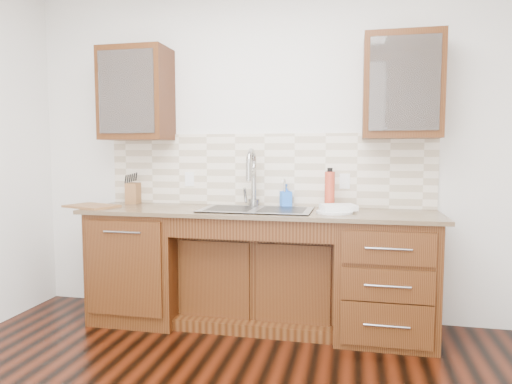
% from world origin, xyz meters
% --- Properties ---
extents(wall_back, '(4.00, 0.10, 2.70)m').
position_xyz_m(wall_back, '(0.00, 1.80, 1.35)').
color(wall_back, white).
rests_on(wall_back, ground).
extents(base_cabinet_left, '(0.70, 0.62, 0.88)m').
position_xyz_m(base_cabinet_left, '(-0.95, 1.44, 0.44)').
color(base_cabinet_left, '#593014').
rests_on(base_cabinet_left, ground).
extents(base_cabinet_center, '(1.20, 0.44, 0.70)m').
position_xyz_m(base_cabinet_center, '(0.00, 1.53, 0.35)').
color(base_cabinet_center, '#593014').
rests_on(base_cabinet_center, ground).
extents(base_cabinet_right, '(0.70, 0.62, 0.88)m').
position_xyz_m(base_cabinet_right, '(0.95, 1.44, 0.44)').
color(base_cabinet_right, '#593014').
rests_on(base_cabinet_right, ground).
extents(countertop, '(2.70, 0.65, 0.03)m').
position_xyz_m(countertop, '(0.00, 1.43, 0.90)').
color(countertop, '#84705B').
rests_on(countertop, base_cabinet_left).
extents(backsplash, '(2.70, 0.02, 0.59)m').
position_xyz_m(backsplash, '(0.00, 1.74, 1.21)').
color(backsplash, beige).
rests_on(backsplash, wall_back).
extents(sink, '(0.84, 0.46, 0.19)m').
position_xyz_m(sink, '(0.00, 1.41, 0.83)').
color(sink, '#9E9EA5').
rests_on(sink, countertop).
extents(faucet, '(0.04, 0.04, 0.40)m').
position_xyz_m(faucet, '(-0.07, 1.64, 1.11)').
color(faucet, '#999993').
rests_on(faucet, countertop).
extents(filter_tap, '(0.02, 0.02, 0.24)m').
position_xyz_m(filter_tap, '(0.18, 1.65, 1.03)').
color(filter_tap, '#999993').
rests_on(filter_tap, countertop).
extents(upper_cabinet_left, '(0.55, 0.34, 0.75)m').
position_xyz_m(upper_cabinet_left, '(-1.05, 1.58, 1.83)').
color(upper_cabinet_left, '#593014').
rests_on(upper_cabinet_left, wall_back).
extents(upper_cabinet_right, '(0.55, 0.34, 0.75)m').
position_xyz_m(upper_cabinet_right, '(1.05, 1.58, 1.83)').
color(upper_cabinet_right, '#593014').
rests_on(upper_cabinet_right, wall_back).
extents(outlet_left, '(0.08, 0.01, 0.12)m').
position_xyz_m(outlet_left, '(-0.65, 1.73, 1.12)').
color(outlet_left, white).
rests_on(outlet_left, backsplash).
extents(outlet_right, '(0.08, 0.01, 0.12)m').
position_xyz_m(outlet_right, '(0.65, 1.73, 1.12)').
color(outlet_right, white).
rests_on(outlet_right, backsplash).
extents(soap_bottle, '(0.11, 0.11, 0.18)m').
position_xyz_m(soap_bottle, '(0.19, 1.68, 1.00)').
color(soap_bottle, '#2671F5').
rests_on(soap_bottle, countertop).
extents(water_bottle, '(0.10, 0.10, 0.29)m').
position_xyz_m(water_bottle, '(0.54, 1.59, 1.05)').
color(water_bottle, '#BE3B24').
rests_on(water_bottle, countertop).
extents(plate, '(0.34, 0.34, 0.01)m').
position_xyz_m(plate, '(0.59, 1.38, 0.92)').
color(plate, silver).
rests_on(plate, countertop).
extents(dish_towel, '(0.29, 0.25, 0.04)m').
position_xyz_m(dish_towel, '(0.61, 1.45, 0.94)').
color(dish_towel, white).
rests_on(dish_towel, plate).
extents(knife_block, '(0.12, 0.17, 0.18)m').
position_xyz_m(knife_block, '(-1.14, 1.66, 1.00)').
color(knife_block, olive).
rests_on(knife_block, countertop).
extents(cutting_board, '(0.46, 0.38, 0.02)m').
position_xyz_m(cutting_board, '(-1.33, 1.32, 0.92)').
color(cutting_board, brown).
rests_on(cutting_board, countertop).
extents(cup_left_a, '(0.16, 0.16, 0.10)m').
position_xyz_m(cup_left_a, '(-1.20, 1.58, 1.77)').
color(cup_left_a, silver).
rests_on(cup_left_a, upper_cabinet_left).
extents(cup_left_b, '(0.15, 0.15, 0.10)m').
position_xyz_m(cup_left_b, '(-1.01, 1.58, 1.78)').
color(cup_left_b, white).
rests_on(cup_left_b, upper_cabinet_left).
extents(cup_right_a, '(0.17, 0.17, 0.10)m').
position_xyz_m(cup_right_a, '(0.99, 1.58, 1.78)').
color(cup_right_a, white).
rests_on(cup_right_a, upper_cabinet_right).
extents(cup_right_b, '(0.13, 0.13, 0.09)m').
position_xyz_m(cup_right_b, '(1.18, 1.58, 1.77)').
color(cup_right_b, white).
rests_on(cup_right_b, upper_cabinet_right).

